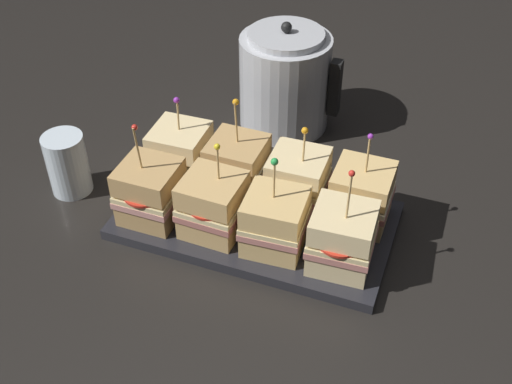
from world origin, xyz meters
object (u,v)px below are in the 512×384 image
sandwich_front_far_right (342,239)px  kettle_steel (285,81)px  sandwich_front_center_left (213,205)px  sandwich_back_center_right (298,181)px  sandwich_front_center_right (275,222)px  sandwich_back_center_left (237,167)px  sandwich_back_far_right (361,196)px  sandwich_back_far_left (181,154)px  drinking_glass (67,164)px  sandwich_front_far_left (150,192)px  serving_platter (256,220)px

sandwich_front_far_right → kettle_steel: size_ratio=0.84×
kettle_steel → sandwich_front_center_left: bearing=-90.0°
sandwich_back_center_right → kettle_steel: kettle_steel is taller
sandwich_front_center_right → sandwich_back_center_left: sandwich_back_center_left is taller
sandwich_front_far_right → sandwich_back_far_right: size_ratio=1.07×
sandwich_back_far_left → sandwich_front_center_left: bearing=-44.5°
sandwich_back_center_right → drinking_glass: size_ratio=1.45×
sandwich_front_far_right → sandwich_front_far_left: bearing=-179.4°
sandwich_back_far_right → kettle_steel: kettle_steel is taller
sandwich_back_center_left → sandwich_front_far_right: bearing=-26.9°
sandwich_back_far_left → drinking_glass: size_ratio=1.44×
sandwich_back_far_left → sandwich_front_far_right: bearing=-18.6°
serving_platter → sandwich_front_far_right: (0.15, -0.05, 0.06)m
sandwich_front_far_left → sandwich_back_center_right: bearing=26.9°
sandwich_front_center_left → sandwich_front_center_right: bearing=-0.2°
serving_platter → sandwich_back_far_right: size_ratio=2.61×
sandwich_front_far_left → sandwich_back_center_right: (0.21, 0.11, -0.00)m
serving_platter → drinking_glass: bearing=-175.5°
sandwich_front_far_right → sandwich_back_far_left: sandwich_front_far_right is taller
sandwich_front_center_left → sandwich_back_center_left: size_ratio=0.90×
sandwich_back_far_left → sandwich_back_center_left: (0.10, 0.00, 0.00)m
serving_platter → sandwich_back_center_right: size_ratio=2.76×
sandwich_front_far_right → kettle_steel: kettle_steel is taller
drinking_glass → sandwich_front_far_left: bearing=-9.5°
serving_platter → sandwich_back_center_right: (0.05, 0.05, 0.06)m
sandwich_back_center_left → sandwich_back_center_right: bearing=-0.8°
sandwich_front_far_left → kettle_steel: kettle_steel is taller
sandwich_back_center_left → kettle_steel: kettle_steel is taller
sandwich_front_center_right → kettle_steel: kettle_steel is taller
serving_platter → sandwich_back_far_right: 0.17m
sandwich_back_center_left → sandwich_back_far_right: size_ratio=1.06×
sandwich_back_far_left → sandwich_back_center_left: bearing=0.1°
sandwich_front_far_left → sandwich_back_far_right: sandwich_front_far_left is taller
sandwich_back_far_left → drinking_glass: (-0.17, -0.08, -0.01)m
serving_platter → sandwich_back_far_left: sandwich_back_far_left is taller
sandwich_back_far_left → sandwich_front_center_right: bearing=-26.5°
sandwich_front_far_left → sandwich_back_far_right: 0.33m
sandwich_front_far_left → drinking_glass: (-0.17, 0.03, -0.01)m
sandwich_back_center_right → sandwich_front_far_left: bearing=-153.1°
sandwich_back_far_left → sandwich_back_center_right: (0.21, -0.00, 0.00)m
sandwich_front_far_left → kettle_steel: (0.11, 0.35, 0.03)m
sandwich_front_center_right → serving_platter: bearing=134.6°
serving_platter → sandwich_front_center_right: 0.09m
serving_platter → sandwich_back_far_left: (-0.16, 0.05, 0.06)m
sandwich_back_far_left → sandwich_front_far_left: bearing=-90.6°
sandwich_front_far_left → sandwich_back_far_left: bearing=89.4°
sandwich_front_far_left → sandwich_back_far_left: sandwich_front_far_left is taller
sandwich_front_far_right → sandwich_back_center_left: 0.23m
sandwich_front_far_right → kettle_steel: bearing=120.4°
sandwich_front_center_left → drinking_glass: sandwich_front_center_left is taller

